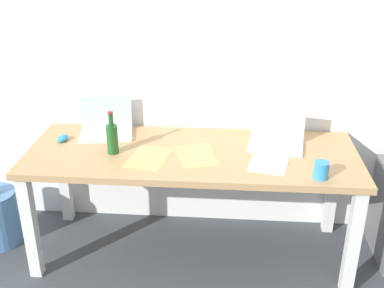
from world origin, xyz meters
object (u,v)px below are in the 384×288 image
Objects in this scene: laptop_right at (276,138)px; computer_mouse at (63,138)px; laptop_left at (106,127)px; beer_bottle at (112,138)px; desk at (192,165)px; coffee_mug at (321,170)px.

laptop_right is 3.54× the size of computer_mouse.
laptop_left is 0.30m from beer_bottle.
laptop_right is at bearing 14.01° from desk.
beer_bottle is (-0.98, -0.18, 0.05)m from laptop_right.
laptop_right is 1.36× the size of beer_bottle.
desk is at bearing -165.99° from laptop_right.
desk is at bearing 6.30° from beer_bottle.
desk is at bearing 159.10° from coffee_mug.
beer_bottle is 0.39m from computer_mouse.
laptop_left reaches higher than desk.
coffee_mug is (0.20, -0.40, -0.00)m from laptop_right.
laptop_left is at bearing 158.65° from desk.
desk is 0.54m from laptop_right.
laptop_left is at bearing 34.92° from computer_mouse.
laptop_right is 1.33m from computer_mouse.
laptop_left reaches higher than laptop_right.
beer_bottle reaches higher than computer_mouse.
beer_bottle reaches higher than laptop_right.
computer_mouse is at bearing 166.64° from coffee_mug.
beer_bottle is (-0.47, -0.05, 0.19)m from desk.
coffee_mug is at bearing -21.10° from laptop_left.
laptop_right reaches higher than desk.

